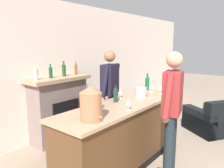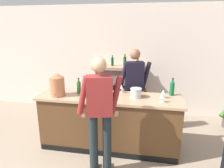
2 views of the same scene
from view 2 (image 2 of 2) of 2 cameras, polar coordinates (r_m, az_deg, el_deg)
The scene contains 15 objects.
wall_back_panel at distance 5.25m, azimuth 1.10°, elevation 6.91°, with size 12.00×0.07×2.75m.
bar_counter at distance 3.74m, azimuth -0.79°, elevation -10.77°, with size 2.54×0.71×1.01m.
fireplace_stone at distance 5.14m, azimuth 1.91°, elevation -1.62°, with size 1.27×0.52×1.57m.
person_customer at distance 2.88m, azimuth -3.50°, elevation -8.27°, with size 0.64×0.37×1.80m.
person_bartender at distance 4.10m, azimuth 6.33°, elevation -1.12°, with size 0.65×0.37×1.79m.
copper_dispenser at distance 3.64m, azimuth -15.39°, elevation -0.14°, with size 0.26×0.30×0.41m.
ice_bucket_steel at distance 3.48m, azimuth 6.85°, elevation -2.53°, with size 0.20×0.20×0.16m.
wine_bottle_chardonnay_pale at distance 3.71m, azimuth -9.46°, elevation -0.71°, with size 0.07×0.07×0.29m.
wine_bottle_riesling_slim at distance 3.66m, azimuth -1.28°, elevation -0.87°, with size 0.07×0.07×0.27m.
wine_bottle_merlot_tall at distance 3.71m, azimuth 16.79°, elevation -1.00°, with size 0.08×0.08×0.32m.
wine_glass_back_row at distance 3.32m, azimuth 14.20°, elevation -3.31°, with size 0.08×0.08×0.16m.
wine_glass_near_bucket at distance 3.35m, azimuth -6.67°, elevation -2.76°, with size 0.07×0.07×0.16m.
wine_glass_front_left at distance 3.72m, azimuth 2.71°, elevation -0.83°, with size 0.08×0.08×0.16m.
wine_glass_mid_counter at distance 3.54m, azimuth 14.45°, elevation -2.33°, with size 0.08×0.08×0.14m.
wine_glass_by_dispenser at distance 3.82m, azimuth -5.96°, elevation -0.57°, with size 0.07×0.07×0.15m.
Camera 2 is at (0.85, -1.31, 2.16)m, focal length 32.00 mm.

